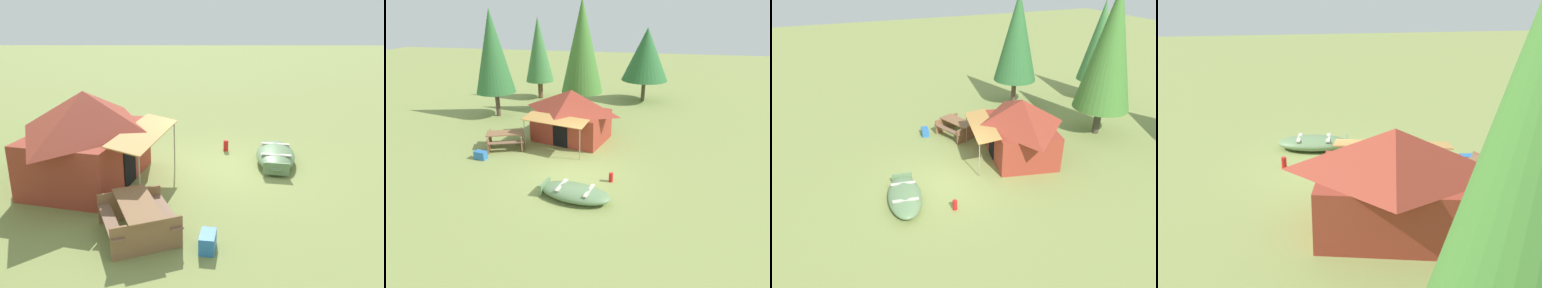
{
  "view_description": "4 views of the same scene",
  "coord_description": "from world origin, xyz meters",
  "views": [
    {
      "loc": [
        -11.27,
        0.67,
        4.61
      ],
      "look_at": [
        -0.41,
        0.78,
        0.9
      ],
      "focal_mm": 37.99,
      "sensor_mm": 36.0,
      "label": 1
    },
    {
      "loc": [
        2.63,
        -10.95,
        6.06
      ],
      "look_at": [
        0.01,
        0.86,
        0.93
      ],
      "focal_mm": 29.59,
      "sensor_mm": 36.0,
      "label": 2
    },
    {
      "loc": [
        10.63,
        -3.81,
        7.61
      ],
      "look_at": [
        -0.73,
        0.97,
        1.13
      ],
      "focal_mm": 33.34,
      "sensor_mm": 36.0,
      "label": 3
    },
    {
      "loc": [
        1.38,
        11.74,
        5.39
      ],
      "look_at": [
        -0.39,
        0.74,
        1.1
      ],
      "focal_mm": 38.22,
      "sensor_mm": 36.0,
      "label": 4
    }
  ],
  "objects": [
    {
      "name": "fuel_can",
      "position": [
        1.56,
        -0.33,
        0.18
      ],
      "size": [
        0.22,
        0.22,
        0.36
      ],
      "primitive_type": "cylinder",
      "rotation": [
        0.0,
        0.0,
        5.32
      ],
      "color": "red",
      "rests_on": "ground_plane"
    },
    {
      "name": "pine_tree_back_left",
      "position": [
        2.36,
        11.83,
        3.26
      ],
      "size": [
        3.2,
        3.2,
        5.02
      ],
      "color": "#4C442C",
      "rests_on": "ground_plane"
    },
    {
      "name": "ground_plane",
      "position": [
        0.0,
        0.0,
        0.0
      ],
      "size": [
        80.0,
        80.0,
        0.0
      ],
      "primitive_type": "plane",
      "color": "#86934E"
    },
    {
      "name": "pine_tree_side",
      "position": [
        -6.26,
        6.38,
        3.83
      ],
      "size": [
        2.34,
        2.34,
        6.19
      ],
      "color": "brown",
      "rests_on": "ground_plane"
    },
    {
      "name": "canvas_cabin_tent",
      "position": [
        -0.93,
        3.61,
        1.31
      ],
      "size": [
        4.16,
        4.09,
        2.52
      ],
      "color": "#9B3727",
      "rests_on": "ground_plane"
    },
    {
      "name": "pine_tree_back_right",
      "position": [
        -1.36,
        8.19,
        4.05
      ],
      "size": [
        2.56,
        2.56,
        6.8
      ],
      "color": "#433D33",
      "rests_on": "ground_plane"
    },
    {
      "name": "beached_rowboat",
      "position": [
        0.48,
        -1.78,
        0.25
      ],
      "size": [
        2.7,
        1.56,
        0.47
      ],
      "color": "#648558",
      "rests_on": "ground_plane"
    },
    {
      "name": "pine_tree_far_center",
      "position": [
        -5.1,
        11.06,
        3.46
      ],
      "size": [
        2.01,
        2.01,
        5.69
      ],
      "color": "brown",
      "rests_on": "ground_plane"
    },
    {
      "name": "cooler_box",
      "position": [
        -4.29,
        0.43,
        0.18
      ],
      "size": [
        0.57,
        0.38,
        0.36
      ],
      "primitive_type": "cube",
      "rotation": [
        0.0,
        0.0,
        2.99
      ],
      "color": "#2D6EBA",
      "rests_on": "ground_plane"
    },
    {
      "name": "picnic_table",
      "position": [
        -3.74,
        1.88,
        0.47
      ],
      "size": [
        2.12,
        1.96,
        0.75
      ],
      "color": "#8A5F3D",
      "rests_on": "ground_plane"
    }
  ]
}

